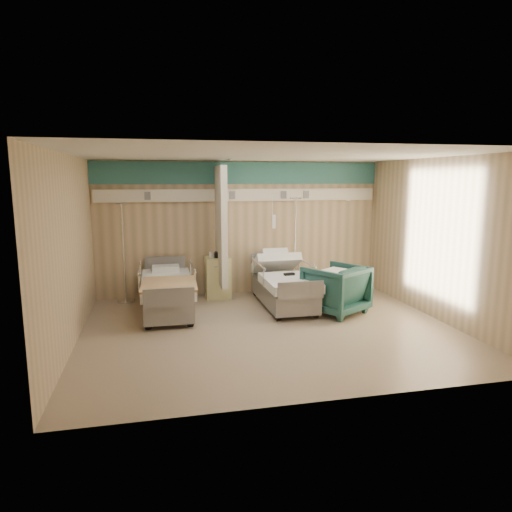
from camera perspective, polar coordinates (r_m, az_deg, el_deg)
The scene contains 13 objects.
ground at distance 7.57m, azimuth 1.72°, elevation -9.15°, with size 6.00×5.00×0.00m, color gray.
room_walls at distance 7.42m, azimuth 1.08°, elevation 5.20°, with size 6.04×5.04×2.82m.
bed_right at distance 8.84m, azimuth 3.44°, elevation -4.26°, with size 1.00×2.16×0.63m, color white, non-canonical shape.
bed_left at distance 8.51m, azimuth -11.01°, elevation -4.97°, with size 1.00×2.16×0.63m, color white, non-canonical shape.
bedside_cabinet at distance 9.44m, azimuth -4.80°, elevation -2.69°, with size 0.50×0.48×0.85m, color #D6CF86.
visitor_armchair at distance 8.47m, azimuth 9.93°, elevation -4.10°, with size 0.95×0.98×0.89m, color #1C4741.
waffle_blanket at distance 8.32m, azimuth 10.16°, elevation -0.96°, with size 0.68×0.61×0.08m, color white.
iv_stand_right at distance 9.77m, azimuth 4.85°, elevation -2.29°, with size 0.37×0.37×2.05m.
iv_stand_left at distance 9.45m, azimuth -16.04°, elevation -3.15°, with size 0.35×0.35×1.98m.
call_remote at distance 8.66m, azimuth 4.17°, elevation -2.27°, with size 0.20×0.09×0.04m, color black.
tan_blanket at distance 7.99m, azimuth -10.81°, elevation -3.46°, with size 0.93×1.16×0.04m, color tan.
toiletry_bag at distance 9.28m, azimuth -4.49°, elevation 0.16°, with size 0.23×0.14×0.12m, color black.
white_cup at distance 9.31m, azimuth -5.61°, elevation 0.17°, with size 0.08×0.08×0.12m, color white.
Camera 1 is at (-1.77, -6.94, 2.44)m, focal length 32.00 mm.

